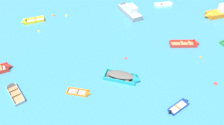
{
  "coord_description": "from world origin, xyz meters",
  "views": [
    {
      "loc": [
        0.86,
        -0.8,
        21.19
      ],
      "look_at": [
        0.0,
        22.69,
        0.15
      ],
      "focal_mm": 37.69,
      "sensor_mm": 36.0,
      "label": 1
    }
  ],
  "objects_px": {
    "rowboat_white_far_back": "(168,4)",
    "rowboat_orange_back_row_right": "(84,93)",
    "rowboat_yellow_near_left": "(28,21)",
    "mooring_buoy_between_boats_left": "(201,58)",
    "rowboat_turquoise_outer_right": "(126,77)",
    "motor_launch_grey_midfield_right": "(128,10)",
    "motor_launch_orange_outer_left": "(219,13)",
    "mooring_buoy_outer_edge": "(39,31)",
    "rowboat_grey_back_row_center": "(12,89)",
    "rowboat_red_near_camera": "(191,44)",
    "rowboat_red_foreground_center": "(2,69)",
    "mooring_buoy_trailing": "(53,16)",
    "rowboat_deep_blue_back_row_left": "(183,104)",
    "mooring_buoy_central": "(215,84)",
    "mooring_buoy_between_boats_right": "(67,16)",
    "mooring_buoy_near_foreground": "(126,58)"
  },
  "relations": [
    {
      "from": "rowboat_grey_back_row_center",
      "to": "rowboat_deep_blue_back_row_left",
      "type": "distance_m",
      "value": 19.96
    },
    {
      "from": "rowboat_red_near_camera",
      "to": "rowboat_red_foreground_center",
      "type": "height_order",
      "value": "rowboat_red_foreground_center"
    },
    {
      "from": "mooring_buoy_between_boats_left",
      "to": "mooring_buoy_outer_edge",
      "type": "xyz_separation_m",
      "value": [
        -24.15,
        5.5,
        0.0
      ]
    },
    {
      "from": "mooring_buoy_outer_edge",
      "to": "mooring_buoy_near_foreground",
      "type": "relative_size",
      "value": 0.98
    },
    {
      "from": "mooring_buoy_trailing",
      "to": "mooring_buoy_central",
      "type": "distance_m",
      "value": 28.12
    },
    {
      "from": "rowboat_white_far_back",
      "to": "rowboat_orange_back_row_right",
      "type": "xyz_separation_m",
      "value": [
        -12.89,
        -22.05,
        -0.05
      ]
    },
    {
      "from": "motor_launch_grey_midfield_right",
      "to": "mooring_buoy_outer_edge",
      "type": "distance_m",
      "value": 15.61
    },
    {
      "from": "rowboat_yellow_near_left",
      "to": "rowboat_deep_blue_back_row_left",
      "type": "bearing_deg",
      "value": -36.02
    },
    {
      "from": "rowboat_red_near_camera",
      "to": "rowboat_red_foreground_center",
      "type": "distance_m",
      "value": 26.49
    },
    {
      "from": "motor_launch_orange_outer_left",
      "to": "rowboat_orange_back_row_right",
      "type": "height_order",
      "value": "motor_launch_orange_outer_left"
    },
    {
      "from": "rowboat_turquoise_outer_right",
      "to": "mooring_buoy_between_boats_left",
      "type": "distance_m",
      "value": 11.36
    },
    {
      "from": "rowboat_yellow_near_left",
      "to": "rowboat_orange_back_row_right",
      "type": "height_order",
      "value": "rowboat_yellow_near_left"
    },
    {
      "from": "motor_launch_orange_outer_left",
      "to": "rowboat_red_foreground_center",
      "type": "bearing_deg",
      "value": -155.28
    },
    {
      "from": "rowboat_red_foreground_center",
      "to": "motor_launch_grey_midfield_right",
      "type": "bearing_deg",
      "value": 42.41
    },
    {
      "from": "rowboat_red_foreground_center",
      "to": "mooring_buoy_between_boats_right",
      "type": "height_order",
      "value": "rowboat_red_foreground_center"
    },
    {
      "from": "rowboat_red_foreground_center",
      "to": "mooring_buoy_between_boats_left",
      "type": "distance_m",
      "value": 26.8
    },
    {
      "from": "rowboat_white_far_back",
      "to": "mooring_buoy_between_boats_right",
      "type": "distance_m",
      "value": 18.72
    },
    {
      "from": "rowboat_grey_back_row_center",
      "to": "mooring_buoy_near_foreground",
      "type": "distance_m",
      "value": 14.91
    },
    {
      "from": "rowboat_yellow_near_left",
      "to": "mooring_buoy_near_foreground",
      "type": "distance_m",
      "value": 18.34
    },
    {
      "from": "rowboat_grey_back_row_center",
      "to": "mooring_buoy_trailing",
      "type": "bearing_deg",
      "value": 86.7
    },
    {
      "from": "mooring_buoy_trailing",
      "to": "rowboat_white_far_back",
      "type": "bearing_deg",
      "value": 12.42
    },
    {
      "from": "rowboat_yellow_near_left",
      "to": "mooring_buoy_between_boats_left",
      "type": "distance_m",
      "value": 27.8
    },
    {
      "from": "rowboat_orange_back_row_right",
      "to": "rowboat_yellow_near_left",
      "type": "bearing_deg",
      "value": 126.61
    },
    {
      "from": "rowboat_deep_blue_back_row_left",
      "to": "mooring_buoy_outer_edge",
      "type": "distance_m",
      "value": 24.38
    },
    {
      "from": "motor_launch_grey_midfield_right",
      "to": "mooring_buoy_outer_edge",
      "type": "xyz_separation_m",
      "value": [
        -14.28,
        -6.26,
        -0.61
      ]
    },
    {
      "from": "mooring_buoy_central",
      "to": "mooring_buoy_outer_edge",
      "type": "bearing_deg",
      "value": 157.16
    },
    {
      "from": "rowboat_white_far_back",
      "to": "mooring_buoy_trailing",
      "type": "height_order",
      "value": "rowboat_white_far_back"
    },
    {
      "from": "mooring_buoy_between_boats_left",
      "to": "rowboat_yellow_near_left",
      "type": "bearing_deg",
      "value": 163.18
    },
    {
      "from": "motor_launch_orange_outer_left",
      "to": "mooring_buoy_outer_edge",
      "type": "xyz_separation_m",
      "value": [
        -29.95,
        -5.91,
        -0.63
      ]
    },
    {
      "from": "motor_launch_orange_outer_left",
      "to": "motor_launch_grey_midfield_right",
      "type": "relative_size",
      "value": 1.0
    },
    {
      "from": "rowboat_red_near_camera",
      "to": "rowboat_yellow_near_left",
      "type": "relative_size",
      "value": 1.13
    },
    {
      "from": "mooring_buoy_between_boats_left",
      "to": "mooring_buoy_between_boats_right",
      "type": "distance_m",
      "value": 23.08
    },
    {
      "from": "motor_launch_orange_outer_left",
      "to": "rowboat_deep_blue_back_row_left",
      "type": "bearing_deg",
      "value": -116.58
    },
    {
      "from": "rowboat_red_foreground_center",
      "to": "mooring_buoy_between_boats_left",
      "type": "bearing_deg",
      "value": 7.49
    },
    {
      "from": "rowboat_red_near_camera",
      "to": "mooring_buoy_trailing",
      "type": "bearing_deg",
      "value": 161.15
    },
    {
      "from": "mooring_buoy_outer_edge",
      "to": "rowboat_turquoise_outer_right",
      "type": "bearing_deg",
      "value": -36.29
    },
    {
      "from": "mooring_buoy_outer_edge",
      "to": "mooring_buoy_trailing",
      "type": "height_order",
      "value": "mooring_buoy_trailing"
    },
    {
      "from": "rowboat_turquoise_outer_right",
      "to": "mooring_buoy_central",
      "type": "xyz_separation_m",
      "value": [
        10.96,
        -0.3,
        -0.39
      ]
    },
    {
      "from": "rowboat_turquoise_outer_right",
      "to": "motor_launch_grey_midfield_right",
      "type": "distance_m",
      "value": 16.39
    },
    {
      "from": "rowboat_yellow_near_left",
      "to": "mooring_buoy_between_boats_left",
      "type": "relative_size",
      "value": 12.01
    },
    {
      "from": "rowboat_grey_back_row_center",
      "to": "motor_launch_orange_outer_left",
      "type": "distance_m",
      "value": 34.9
    },
    {
      "from": "rowboat_grey_back_row_center",
      "to": "motor_launch_grey_midfield_right",
      "type": "relative_size",
      "value": 0.6
    },
    {
      "from": "rowboat_white_far_back",
      "to": "mooring_buoy_trailing",
      "type": "xyz_separation_m",
      "value": [
        -20.55,
        -4.52,
        -0.18
      ]
    },
    {
      "from": "rowboat_red_near_camera",
      "to": "rowboat_yellow_near_left",
      "type": "height_order",
      "value": "rowboat_red_near_camera"
    },
    {
      "from": "mooring_buoy_central",
      "to": "rowboat_red_foreground_center",
      "type": "bearing_deg",
      "value": 176.98
    },
    {
      "from": "mooring_buoy_between_boats_left",
      "to": "rowboat_red_near_camera",
      "type": "bearing_deg",
      "value": 106.5
    },
    {
      "from": "motor_launch_orange_outer_left",
      "to": "mooring_buoy_trailing",
      "type": "bearing_deg",
      "value": -177.99
    },
    {
      "from": "rowboat_yellow_near_left",
      "to": "rowboat_white_far_back",
      "type": "height_order",
      "value": "rowboat_yellow_near_left"
    },
    {
      "from": "rowboat_red_foreground_center",
      "to": "mooring_buoy_near_foreground",
      "type": "bearing_deg",
      "value": 10.24
    },
    {
      "from": "rowboat_yellow_near_left",
      "to": "mooring_buoy_between_boats_right",
      "type": "relative_size",
      "value": 8.32
    }
  ]
}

